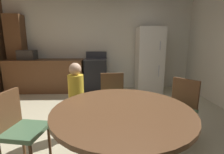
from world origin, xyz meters
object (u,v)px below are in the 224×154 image
at_px(chair_west, 18,126).
at_px(chair_north, 113,97).
at_px(person_child, 76,98).
at_px(dining_table, 122,123).
at_px(chair_northeast, 180,106).
at_px(oven_range, 96,75).
at_px(microwave, 27,55).
at_px(refrigerator, 149,60).

bearing_deg(chair_west, chair_north, 51.11).
bearing_deg(person_child, dining_table, 0.00).
xyz_separation_m(chair_northeast, person_child, (-1.45, 0.14, 0.08)).
relative_size(chair_west, chair_north, 1.00).
height_order(oven_range, microwave, microwave).
distance_m(refrigerator, microwave, 3.34).
relative_size(refrigerator, chair_west, 2.02).
bearing_deg(chair_north, microwave, -134.43).
distance_m(microwave, person_child, 2.91).
bearing_deg(microwave, refrigerator, -0.86).
distance_m(chair_west, person_child, 0.81).
bearing_deg(chair_northeast, dining_table, 0.00).
relative_size(dining_table, person_child, 1.20).
distance_m(refrigerator, person_child, 2.78).
xyz_separation_m(dining_table, chair_west, (-1.09, 0.18, -0.11)).
height_order(chair_north, person_child, person_child).
distance_m(chair_northeast, person_child, 1.46).
bearing_deg(person_child, chair_north, 82.30).
xyz_separation_m(dining_table, person_child, (-0.59, 0.82, -0.03)).
bearing_deg(chair_northeast, microwave, -75.33).
height_order(refrigerator, chair_northeast, refrigerator).
relative_size(dining_table, chair_west, 1.51).
relative_size(chair_north, person_child, 0.80).
relative_size(oven_range, chair_north, 1.26).
bearing_deg(refrigerator, oven_range, 177.92).
relative_size(microwave, chair_west, 0.51).
distance_m(refrigerator, dining_table, 3.24).
bearing_deg(chair_north, dining_table, -0.00).
bearing_deg(dining_table, chair_west, 170.54).
distance_m(oven_range, chair_west, 3.00).
bearing_deg(chair_north, refrigerator, 148.59).
xyz_separation_m(refrigerator, microwave, (-3.34, 0.05, 0.15)).
distance_m(dining_table, person_child, 1.01).
xyz_separation_m(refrigerator, chair_west, (-2.11, -2.88, -0.38)).
bearing_deg(microwave, chair_north, -41.66).
xyz_separation_m(microwave, dining_table, (2.32, -3.11, -0.42)).
xyz_separation_m(microwave, chair_north, (2.26, -2.01, -0.53)).
bearing_deg(oven_range, chair_west, -102.07).
xyz_separation_m(refrigerator, chair_north, (-1.07, -1.96, -0.38)).
distance_m(oven_range, chair_northeast, 2.78).
xyz_separation_m(chair_north, person_child, (-0.53, -0.28, 0.08)).
xyz_separation_m(chair_west, person_child, (0.50, 0.64, 0.08)).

